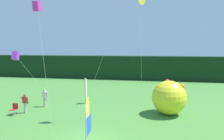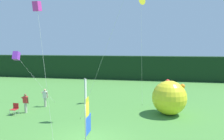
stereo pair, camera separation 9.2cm
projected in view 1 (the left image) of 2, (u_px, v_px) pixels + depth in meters
The scene contains 9 objects.
distant_treeline at pixel (128, 68), 34.89m from camera, with size 80.00×2.40×3.88m, color black.
banner_flag at pixel (87, 115), 11.04m from camera, with size 0.06×1.03×3.85m.
person_near_banner at pixel (25, 103), 17.02m from camera, with size 0.55×0.48×1.60m.
person_far_left at pixel (45, 97), 18.77m from camera, with size 0.55×0.48×1.64m.
inflatable_balloon at pixel (169, 97), 16.65m from camera, with size 2.74×2.74×2.75m.
folding_chair at pixel (14, 108), 16.67m from camera, with size 0.51×0.51×0.89m.
kite_purple_box_0 at pixel (16, 56), 20.17m from camera, with size 4.01×0.82×5.01m.
kite_magenta_box_1 at pixel (37, 7), 11.90m from camera, with size 1.36×1.06×8.03m.
kite_yellow_delta_2 at pixel (141, 1), 19.58m from camera, with size 0.87×1.65×10.19m.
Camera 1 is at (3.25, -10.65, 5.44)m, focal length 33.36 mm.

